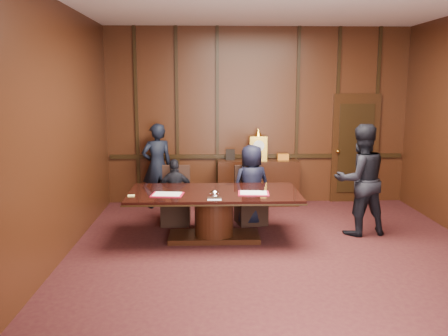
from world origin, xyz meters
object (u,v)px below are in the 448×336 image
(sideboard, at_px, (258,181))
(signatory_right, at_px, (251,185))
(conference_table, at_px, (214,207))
(signatory_left, at_px, (175,192))
(witness_right, at_px, (360,180))
(witness_left, at_px, (157,166))

(sideboard, height_order, signatory_right, sideboard)
(conference_table, xyz_separation_m, signatory_left, (-0.65, 0.80, 0.06))
(sideboard, distance_m, conference_table, 2.34)
(conference_table, height_order, signatory_right, signatory_right)
(signatory_left, distance_m, witness_right, 3.05)
(witness_left, bearing_deg, conference_table, 96.99)
(sideboard, bearing_deg, conference_table, -112.64)
(signatory_left, relative_size, signatory_right, 0.82)
(sideboard, xyz_separation_m, witness_right, (1.43, -1.95, 0.40))
(conference_table, distance_m, signatory_right, 1.05)
(signatory_left, bearing_deg, conference_table, 119.64)
(signatory_left, height_order, witness_left, witness_left)
(conference_table, height_order, witness_right, witness_right)
(conference_table, height_order, signatory_left, signatory_left)
(conference_table, bearing_deg, signatory_right, 50.91)
(sideboard, height_order, conference_table, sideboard)
(signatory_left, height_order, signatory_right, signatory_right)
(signatory_left, relative_size, witness_left, 0.69)
(witness_left, distance_m, witness_right, 3.85)
(sideboard, distance_m, witness_left, 2.02)
(sideboard, height_order, signatory_left, sideboard)
(witness_left, bearing_deg, signatory_right, 123.89)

